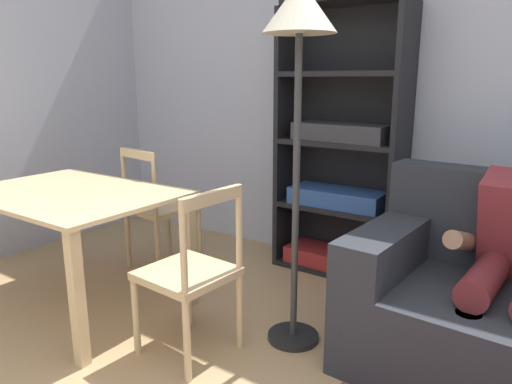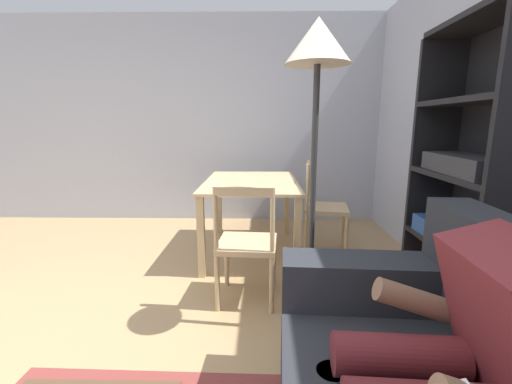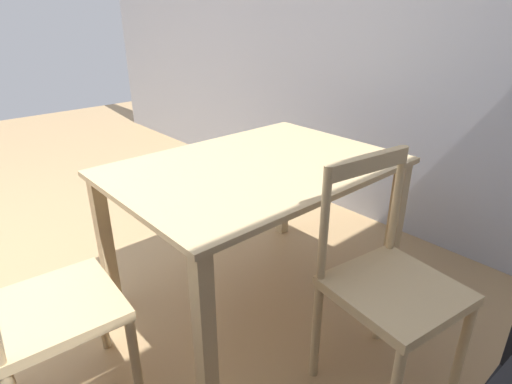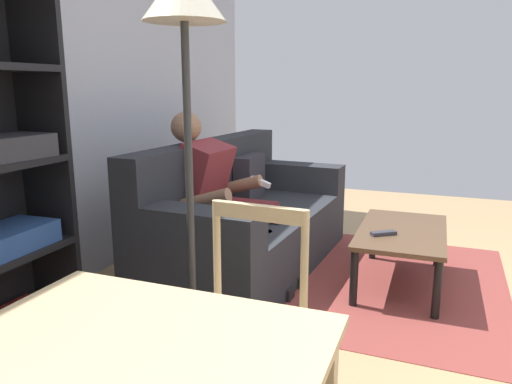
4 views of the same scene
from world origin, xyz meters
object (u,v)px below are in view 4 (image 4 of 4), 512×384
tv_remote (383,233)px  floor_lamp (185,33)px  dining_chair_facing_couch (241,331)px  coffee_table (402,237)px  couch (244,223)px  person_lounging (220,196)px

tv_remote → floor_lamp: floor_lamp is taller
dining_chair_facing_couch → floor_lamp: bearing=47.7°
coffee_table → tv_remote: size_ratio=5.78×
couch → dining_chair_facing_couch: 1.82m
couch → person_lounging: person_lounging is taller
couch → person_lounging: size_ratio=1.74×
tv_remote → person_lounging: bearing=64.0°
couch → person_lounging: 0.41m
dining_chair_facing_couch → person_lounging: bearing=27.8°
person_lounging → coffee_table: (0.37, -1.19, -0.27)m
tv_remote → floor_lamp: bearing=111.4°
tv_remote → floor_lamp: size_ratio=0.09×
person_lounging → floor_lamp: 1.42m
tv_remote → dining_chair_facing_couch: dining_chair_facing_couch is taller
dining_chair_facing_couch → coffee_table: bearing=-14.7°
couch → tv_remote: size_ratio=12.05×
dining_chair_facing_couch → floor_lamp: (0.37, 0.41, 1.12)m
person_lounging → tv_remote: bearing=-79.6°
floor_lamp → person_lounging: bearing=17.6°
person_lounging → floor_lamp: size_ratio=0.63×
tv_remote → floor_lamp: 1.84m
tv_remote → dining_chair_facing_couch: (-1.57, 0.35, 0.04)m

